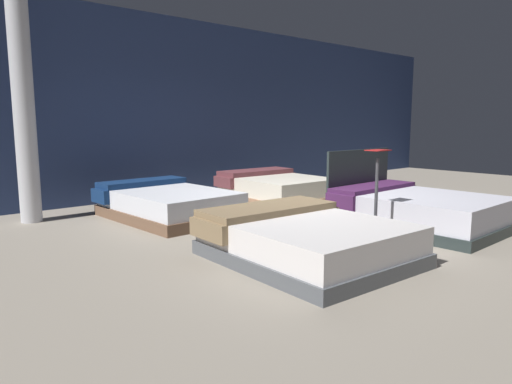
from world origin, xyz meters
The scene contains 8 objects.
ground_plane centered at (0.00, 0.00, -0.01)m, with size 18.00×18.00×0.02m, color gray.
showroom_back_wall centered at (0.00, 3.58, 1.75)m, with size 18.00×0.06×3.50m, color navy.
bed_0 centered at (-1.19, -1.27, 0.23)m, with size 1.80×2.10×0.51m.
bed_1 centered at (1.16, -1.22, 0.25)m, with size 1.69×2.16×1.05m.
bed_2 centered at (-1.14, 1.65, 0.23)m, with size 1.59×2.18×0.53m.
bed_3 centered at (1.21, 1.68, 0.24)m, with size 1.67×1.97×0.54m.
price_sign centered at (0.00, -1.34, 0.45)m, with size 0.28×0.24×1.14m.
support_pillar centered at (-2.82, 2.75, 1.75)m, with size 0.30×0.30×3.50m, color silver.
Camera 1 is at (-4.80, -4.58, 1.47)m, focal length 32.72 mm.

